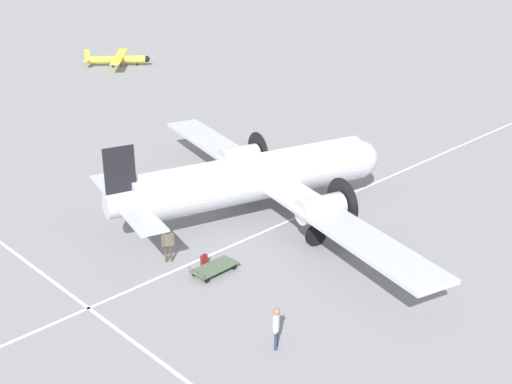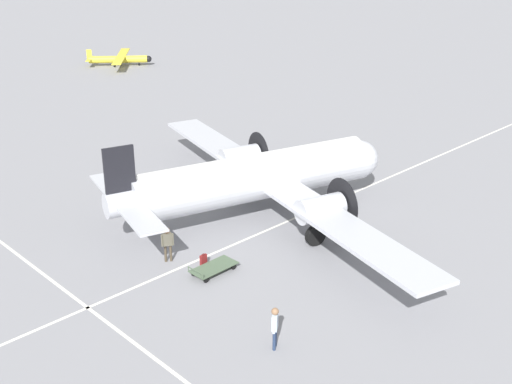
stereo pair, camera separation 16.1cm
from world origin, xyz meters
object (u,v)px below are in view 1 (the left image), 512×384
suitcase_near_door (204,260)px  light_aircraft_distant (118,59)px  passenger_boarding (168,241)px  airliner_main (262,176)px  crew_foreground (276,324)px  baggage_cart (214,268)px

suitcase_near_door → light_aircraft_distant: light_aircraft_distant is taller
passenger_boarding → suitcase_near_door: (-0.93, 1.54, -0.81)m
airliner_main → suitcase_near_door: (6.07, 2.16, -2.08)m
suitcase_near_door → crew_foreground: bearing=72.4°
baggage_cart → light_aircraft_distant: bearing=60.8°
passenger_boarding → baggage_cart: (-0.83, 2.39, -0.83)m
passenger_boarding → airliner_main: bearing=34.8°
airliner_main → light_aircraft_distant: 44.89m
suitcase_near_door → baggage_cart: bearing=83.4°
baggage_cart → light_aircraft_distant: (-23.74, -44.29, 0.54)m
passenger_boarding → suitcase_near_door: passenger_boarding is taller
suitcase_near_door → light_aircraft_distant: size_ratio=0.07×
airliner_main → light_aircraft_distant: size_ratio=3.08×
suitcase_near_door → light_aircraft_distant: 49.46m
crew_foreground → baggage_cart: size_ratio=0.78×
airliner_main → light_aircraft_distant: (-17.57, -41.27, -1.56)m
crew_foreground → baggage_cart: 6.47m
crew_foreground → airliner_main: bearing=12.7°
airliner_main → passenger_boarding: size_ratio=14.32×
passenger_boarding → light_aircraft_distant: size_ratio=0.21×
crew_foreground → baggage_cart: crew_foreground is taller
passenger_boarding → baggage_cart: passenger_boarding is taller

